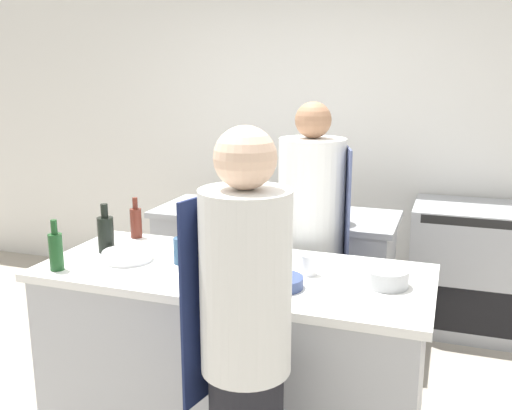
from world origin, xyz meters
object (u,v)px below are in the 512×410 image
at_px(bottle_cooking_oil, 206,236).
at_px(bottle_vinegar, 106,233).
at_px(bowl_prep_small, 386,278).
at_px(chef_at_prep_near, 245,350).
at_px(oven_range, 470,268).
at_px(bowl_mixing_large, 279,282).
at_px(bottle_olive_oil, 136,222).
at_px(bottle_sauce, 56,250).
at_px(bottle_wine, 182,249).
at_px(cup, 309,265).
at_px(stockpot, 330,204).
at_px(bowl_wooden_salad, 245,267).
at_px(bowl_ceramic_blue, 128,255).
at_px(chef_at_stove, 311,246).

bearing_deg(bottle_cooking_oil, bottle_vinegar, -161.99).
bearing_deg(bowl_prep_small, chef_at_prep_near, -121.98).
xyz_separation_m(oven_range, bowl_mixing_large, (-0.88, -1.91, 0.47)).
relative_size(bottle_olive_oil, bottle_sauce, 0.95).
xyz_separation_m(bottle_wine, bowl_mixing_large, (0.57, -0.16, -0.05)).
bearing_deg(cup, bottle_vinegar, -179.36).
bearing_deg(bottle_wine, bottle_olive_oil, 144.32).
bearing_deg(oven_range, stockpot, -142.41).
height_order(bottle_wine, bottle_sauce, bottle_sauce).
distance_m(chef_at_prep_near, bowl_wooden_salad, 0.67).
distance_m(bottle_sauce, bowl_wooden_salad, 0.93).
distance_m(chef_at_prep_near, bowl_ceramic_blue, 1.08).
bearing_deg(bottle_vinegar, bowl_prep_small, -0.62).
height_order(chef_at_stove, bottle_vinegar, chef_at_stove).
height_order(bottle_wine, bottle_cooking_oil, bottle_cooking_oil).
bearing_deg(cup, bowl_wooden_salad, -162.53).
bearing_deg(cup, chef_at_stove, 102.94).
xyz_separation_m(chef_at_stove, bottle_olive_oil, (-0.97, -0.36, 0.16)).
bearing_deg(chef_at_prep_near, cup, 7.24).
relative_size(bowl_mixing_large, stockpot, 0.87).
distance_m(chef_at_prep_near, bottle_wine, 0.90).
distance_m(bowl_wooden_salad, stockpot, 1.11).
bearing_deg(oven_range, bottle_wine, -129.58).
height_order(bowl_mixing_large, stockpot, stockpot).
xyz_separation_m(bowl_prep_small, bowl_wooden_salad, (-0.66, -0.06, -0.01)).
height_order(bowl_mixing_large, bowl_wooden_salad, bowl_wooden_salad).
height_order(bowl_ceramic_blue, bowl_wooden_salad, bowl_wooden_salad).
xyz_separation_m(bottle_sauce, stockpot, (1.08, 1.34, 0.02)).
relative_size(oven_range, bottle_vinegar, 3.47).
bearing_deg(bowl_prep_small, cup, 175.55).
relative_size(bowl_mixing_large, bowl_wooden_salad, 0.96).
xyz_separation_m(bottle_cooking_oil, bowl_wooden_salad, (0.32, -0.25, -0.06)).
height_order(chef_at_stove, bowl_prep_small, chef_at_stove).
bearing_deg(bottle_olive_oil, stockpot, 35.55).
height_order(oven_range, bowl_prep_small, bowl_prep_small).
bearing_deg(stockpot, bottle_vinegar, -134.90).
bearing_deg(bottle_vinegar, chef_at_stove, 33.98).
bearing_deg(stockpot, chef_at_stove, -95.13).
relative_size(oven_range, bottle_sauce, 3.64).
relative_size(bottle_sauce, bowl_wooden_salad, 1.13).
height_order(bowl_prep_small, bowl_ceramic_blue, bowl_prep_small).
bearing_deg(bottle_cooking_oil, chef_at_prep_near, -57.85).
distance_m(bottle_olive_oil, bowl_prep_small, 1.52).
bearing_deg(bowl_ceramic_blue, bottle_sauce, -135.54).
relative_size(chef_at_prep_near, bottle_vinegar, 6.29).
bearing_deg(stockpot, oven_range, 37.59).
bearing_deg(bowl_wooden_salad, bottle_sauce, -164.47).
xyz_separation_m(bottle_sauce, bowl_mixing_large, (1.11, 0.14, -0.08)).
relative_size(bowl_ceramic_blue, bowl_wooden_salad, 1.15).
xyz_separation_m(bottle_vinegar, bottle_wine, (0.47, -0.04, -0.03)).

